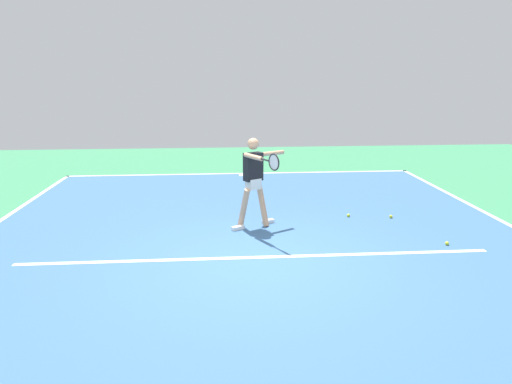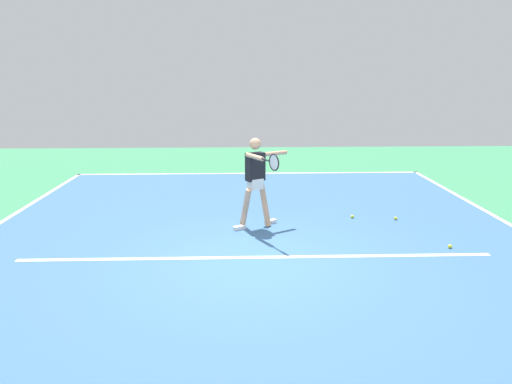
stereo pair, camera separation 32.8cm
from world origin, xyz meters
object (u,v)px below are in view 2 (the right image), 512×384
object	(u,v)px
tennis_ball_centre_court	(396,218)
tennis_player	(257,177)
tennis_ball_by_baseline	(450,246)
tennis_ball_far_corner	(352,217)

from	to	relation	value
tennis_ball_centre_court	tennis_player	bearing A→B (deg)	6.75
tennis_player	tennis_ball_by_baseline	world-z (taller)	tennis_player
tennis_ball_centre_court	tennis_ball_far_corner	bearing A→B (deg)	-9.82
tennis_ball_by_baseline	tennis_ball_centre_court	distance (m)	1.59
tennis_player	tennis_ball_by_baseline	bearing A→B (deg)	129.60
tennis_player	tennis_ball_centre_court	size ratio (longest dim) A/B	25.96
tennis_ball_by_baseline	tennis_ball_centre_court	size ratio (longest dim) A/B	1.00
tennis_player	tennis_ball_far_corner	bearing A→B (deg)	164.03
tennis_ball_by_baseline	tennis_ball_far_corner	size ratio (longest dim) A/B	1.00
tennis_player	tennis_ball_far_corner	xyz separation A→B (m)	(-1.96, -0.48, -0.94)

